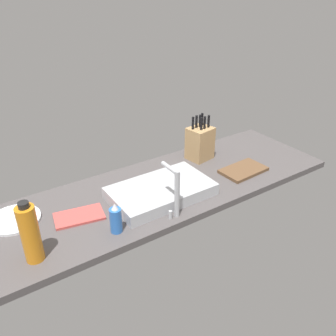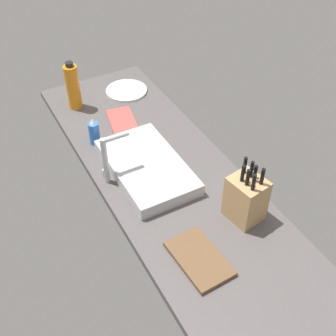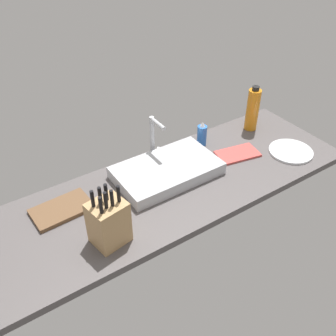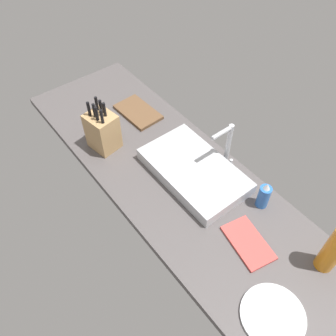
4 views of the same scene
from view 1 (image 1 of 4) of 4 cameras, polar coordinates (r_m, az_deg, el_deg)
countertop_slab at (r=184.61cm, az=-0.82°, el=-3.43°), size 187.68×59.45×3.50cm
sink_basin at (r=174.28cm, az=-1.13°, el=-3.73°), size 49.48×29.25×5.97cm
faucet at (r=155.87cm, az=1.13°, el=-3.41°), size 5.50×12.44×23.10cm
knife_block at (r=208.45cm, az=5.15°, el=4.07°), size 15.21×13.90×26.49cm
cutting_board at (r=201.22cm, az=12.00°, el=-0.34°), size 26.02×16.61×1.80cm
soap_bottle at (r=151.71cm, az=-8.39°, el=-8.17°), size 5.16×5.16×14.07cm
water_bottle at (r=142.53cm, az=-21.27°, el=-9.77°), size 7.08×7.08×26.06cm
dinner_plate at (r=173.41cm, az=-23.43°, el=-7.57°), size 22.73×22.73×1.20cm
dish_towel at (r=166.15cm, az=-14.08°, el=-7.52°), size 23.76×16.46×1.20cm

